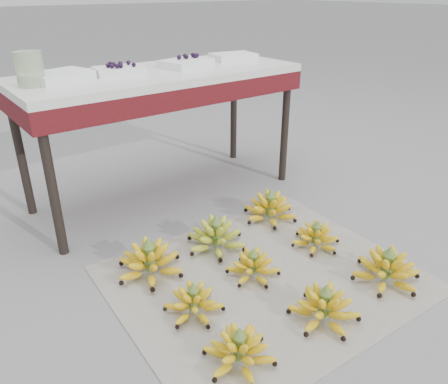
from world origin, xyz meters
TOP-DOWN VIEW (x-y plane):
  - ground at (0.00, 0.00)m, footprint 60.00×60.00m
  - newspaper_mat at (-0.09, 0.05)m, footprint 1.30×1.12m
  - bunch_front_left at (-0.48, -0.25)m, footprint 0.28×0.28m
  - bunch_front_center at (-0.09, -0.28)m, footprint 0.27×0.27m
  - bunch_front_right at (0.31, -0.28)m, footprint 0.34×0.34m
  - bunch_mid_left at (-0.46, 0.05)m, footprint 0.24×0.24m
  - bunch_mid_center at (-0.12, 0.09)m, footprint 0.27×0.27m
  - bunch_mid_right at (0.28, 0.09)m, footprint 0.31×0.31m
  - bunch_back_left at (-0.47, 0.38)m, footprint 0.33×0.33m
  - bunch_back_center at (-0.11, 0.37)m, footprint 0.35×0.35m
  - bunch_back_right at (0.29, 0.43)m, footprint 0.35×0.35m
  - vendor_table at (0.01, 1.04)m, footprint 1.55×0.62m
  - tray_far_left at (-0.51, 1.08)m, footprint 0.31×0.26m
  - tray_left at (-0.21, 1.07)m, footprint 0.27×0.21m
  - tray_right at (0.18, 1.04)m, footprint 0.31×0.25m
  - tray_far_right at (0.55, 1.08)m, footprint 0.28×0.23m
  - glass_jar at (-0.65, 1.04)m, footprint 0.14×0.14m

SIDE VIEW (x-z plane):
  - ground at x=0.00m, z-range 0.00..0.00m
  - newspaper_mat at x=-0.09m, z-range 0.00..0.01m
  - bunch_mid_center at x=-0.12m, z-range -0.02..0.12m
  - bunch_mid_left at x=-0.46m, z-range -0.02..0.12m
  - bunch_mid_right at x=0.28m, z-range -0.02..0.13m
  - bunch_front_left at x=-0.48m, z-range -0.02..0.13m
  - bunch_front_center at x=-0.09m, z-range -0.02..0.14m
  - bunch_front_right at x=0.31m, z-range -0.02..0.15m
  - bunch_back_right at x=0.29m, z-range -0.02..0.15m
  - bunch_back_center at x=-0.11m, z-range -0.02..0.16m
  - bunch_back_left at x=-0.47m, z-range -0.02..0.16m
  - vendor_table at x=0.01m, z-range 0.29..1.03m
  - tray_far_right at x=0.55m, z-range 0.74..0.78m
  - tray_left at x=-0.21m, z-range 0.73..0.80m
  - tray_far_left at x=-0.51m, z-range 0.74..0.79m
  - tray_right at x=0.18m, z-range 0.73..0.80m
  - glass_jar at x=-0.65m, z-range 0.74..0.90m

